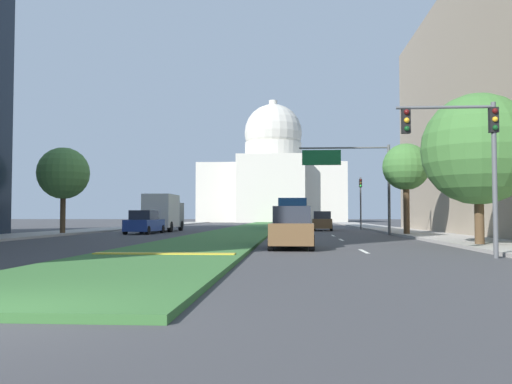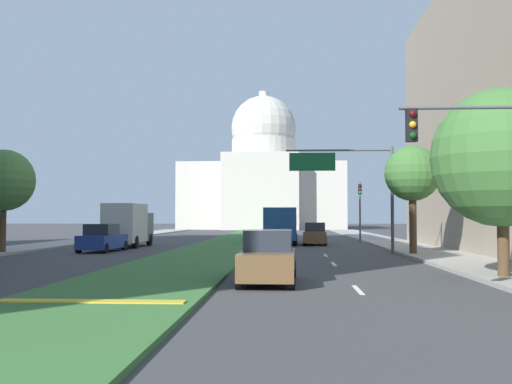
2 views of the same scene
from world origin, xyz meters
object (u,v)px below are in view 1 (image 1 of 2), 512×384
Objects in this scene: traffic_light_near_right at (468,144)px; overhead_guide_sign at (354,170)px; street_tree_right_mid at (406,168)px; capitol_building at (273,181)px; city_bus at (292,212)px; box_truck_delivery at (163,212)px; traffic_light_far_right at (361,196)px; sedan_lead_stopped at (292,229)px; sedan_distant at (322,222)px; sedan_midblock at (144,223)px; street_tree_right_near at (478,149)px; street_tree_left_mid at (63,174)px.

traffic_light_near_right is 21.08m from overhead_guide_sign.
capitol_building is at bearing 98.65° from street_tree_right_mid.
traffic_light_near_right is 19.60m from street_tree_right_mid.
capitol_building is at bearing 95.84° from traffic_light_near_right.
traffic_light_near_right is at bearing -80.39° from city_bus.
overhead_guide_sign is 17.69m from box_truck_delivery.
city_bus is at bearing -171.65° from traffic_light_far_right.
city_bus is (-7.84, 15.32, -2.94)m from street_tree_right_mid.
street_tree_right_mid reaches higher than city_bus.
sedan_lead_stopped is (-5.89, 4.95, -2.96)m from traffic_light_near_right.
capitol_building is 63.90m from traffic_light_far_right.
box_truck_delivery is at bearing -95.78° from capitol_building.
city_bus is at bearing -86.24° from capitol_building.
sedan_distant is at bearing 98.18° from overhead_guide_sign.
city_bus is (-0.00, 29.85, 0.93)m from sedan_lead_stopped.
traffic_light_near_right reaches higher than sedan_midblock.
capitol_building reaches higher than city_bus.
traffic_light_near_right is at bearing -111.04° from street_tree_right_near.
capitol_building reaches higher than box_truck_delivery.
overhead_guide_sign reaches higher than street_tree_right_mid.
box_truck_delivery is (5.19, 8.92, -2.75)m from street_tree_left_mid.
sedan_midblock is (-15.75, 1.39, -3.85)m from overhead_guide_sign.
city_bus is (-2.79, 2.18, 0.94)m from sedan_distant.
street_tree_right_mid reaches higher than traffic_light_far_right.
sedan_midblock is (-11.29, 17.45, -0.00)m from sedan_lead_stopped.
street_tree_right_near is at bearing -82.30° from capitol_building.
box_truck_delivery is (-19.57, 22.26, -2.68)m from street_tree_right_near.
box_truck_delivery is (-14.07, -4.12, 0.84)m from sedan_distant.
traffic_light_near_right is 1.15× the size of sedan_lead_stopped.
street_tree_left_mid reaches higher than sedan_distant.
street_tree_right_mid is at bearing 61.66° from sedan_lead_stopped.
capitol_building is at bearing 96.37° from overhead_guide_sign.
sedan_lead_stopped is 20.78m from sedan_midblock.
traffic_light_far_right is 15.01m from overhead_guide_sign.
traffic_light_near_right is 0.82× the size of street_tree_right_mid.
overhead_guide_sign is 1.03× the size of street_tree_left_mid.
overhead_guide_sign reaches higher than traffic_light_far_right.
traffic_light_near_right is 1.13× the size of sedan_distant.
sedan_distant is (-5.50, 26.38, -3.52)m from street_tree_right_near.
street_tree_right_near reaches higher than traffic_light_far_right.
capitol_building is 4.71× the size of street_tree_left_mid.
capitol_building is 80.04m from street_tree_right_mid.
capitol_building is 5.72× the size of traffic_light_far_right.
sedan_midblock is 0.98× the size of sedan_distant.
overhead_guide_sign is (-1.43, 21.01, 0.89)m from traffic_light_near_right.
sedan_lead_stopped reaches higher than sedan_distant.
street_tree_left_mid is at bearing -151.42° from sedan_midblock.
traffic_light_far_right is at bearing 36.60° from sedan_midblock.
traffic_light_near_right is 29.73m from street_tree_left_mid.
street_tree_right_near is at bearing -78.23° from sedan_distant.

